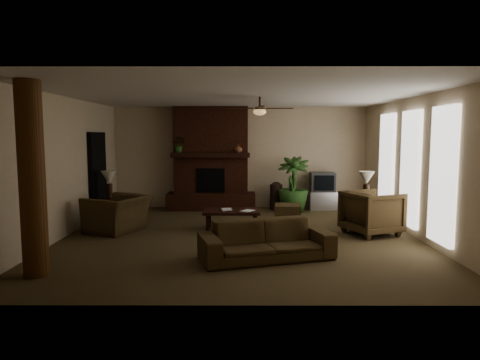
{
  "coord_description": "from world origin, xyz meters",
  "views": [
    {
      "loc": [
        0.02,
        -8.39,
        2.03
      ],
      "look_at": [
        0.0,
        0.4,
        1.1
      ],
      "focal_mm": 31.78,
      "sensor_mm": 36.0,
      "label": 1
    }
  ],
  "objects_px": {
    "sofa": "(266,234)",
    "armchair_right": "(372,210)",
    "ottoman": "(288,213)",
    "lamp_left": "(109,179)",
    "armchair_left": "(117,208)",
    "coffee_table": "(232,213)",
    "tv_stand": "(322,200)",
    "side_table_right": "(368,212)",
    "lamp_right": "(367,180)",
    "floor_vase": "(276,194)",
    "side_table_left": "(112,210)",
    "log_column": "(32,180)",
    "floor_plant": "(293,196)"
  },
  "relations": [
    {
      "from": "side_table_left",
      "to": "ottoman",
      "type": "bearing_deg",
      "value": 0.77
    },
    {
      "from": "tv_stand",
      "to": "floor_vase",
      "type": "height_order",
      "value": "floor_vase"
    },
    {
      "from": "armchair_left",
      "to": "side_table_left",
      "type": "height_order",
      "value": "armchair_left"
    },
    {
      "from": "armchair_left",
      "to": "coffee_table",
      "type": "distance_m",
      "value": 2.43
    },
    {
      "from": "tv_stand",
      "to": "lamp_right",
      "type": "relative_size",
      "value": 1.31
    },
    {
      "from": "lamp_left",
      "to": "side_table_left",
      "type": "bearing_deg",
      "value": -12.02
    },
    {
      "from": "armchair_right",
      "to": "coffee_table",
      "type": "height_order",
      "value": "armchair_right"
    },
    {
      "from": "coffee_table",
      "to": "tv_stand",
      "type": "distance_m",
      "value": 3.52
    },
    {
      "from": "sofa",
      "to": "coffee_table",
      "type": "xyz_separation_m",
      "value": [
        -0.62,
        2.19,
        -0.05
      ]
    },
    {
      "from": "side_table_left",
      "to": "armchair_left",
      "type": "bearing_deg",
      "value": -67.28
    },
    {
      "from": "log_column",
      "to": "floor_vase",
      "type": "bearing_deg",
      "value": 54.38
    },
    {
      "from": "log_column",
      "to": "tv_stand",
      "type": "height_order",
      "value": "log_column"
    },
    {
      "from": "sofa",
      "to": "lamp_right",
      "type": "bearing_deg",
      "value": 33.4
    },
    {
      "from": "tv_stand",
      "to": "lamp_left",
      "type": "bearing_deg",
      "value": -171.78
    },
    {
      "from": "ottoman",
      "to": "lamp_left",
      "type": "height_order",
      "value": "lamp_left"
    },
    {
      "from": "armchair_right",
      "to": "lamp_right",
      "type": "distance_m",
      "value": 1.29
    },
    {
      "from": "side_table_left",
      "to": "floor_plant",
      "type": "bearing_deg",
      "value": 16.67
    },
    {
      "from": "log_column",
      "to": "sofa",
      "type": "bearing_deg",
      "value": 13.64
    },
    {
      "from": "floor_vase",
      "to": "lamp_left",
      "type": "xyz_separation_m",
      "value": [
        -4.04,
        -1.63,
        0.57
      ]
    },
    {
      "from": "armchair_right",
      "to": "side_table_right",
      "type": "xyz_separation_m",
      "value": [
        0.26,
        1.1,
        -0.22
      ]
    },
    {
      "from": "side_table_right",
      "to": "lamp_right",
      "type": "xyz_separation_m",
      "value": [
        -0.05,
        0.06,
        0.73
      ]
    },
    {
      "from": "floor_vase",
      "to": "side_table_left",
      "type": "bearing_deg",
      "value": -157.73
    },
    {
      "from": "lamp_left",
      "to": "lamp_right",
      "type": "relative_size",
      "value": 1.0
    },
    {
      "from": "coffee_table",
      "to": "side_table_left",
      "type": "xyz_separation_m",
      "value": [
        -2.84,
        0.84,
        -0.1
      ]
    },
    {
      "from": "log_column",
      "to": "armchair_right",
      "type": "distance_m",
      "value": 6.27
    },
    {
      "from": "floor_plant",
      "to": "tv_stand",
      "type": "bearing_deg",
      "value": 23.87
    },
    {
      "from": "armchair_left",
      "to": "tv_stand",
      "type": "bearing_deg",
      "value": 142.15
    },
    {
      "from": "sofa",
      "to": "lamp_left",
      "type": "distance_m",
      "value": 4.67
    },
    {
      "from": "lamp_left",
      "to": "floor_plant",
      "type": "bearing_deg",
      "value": 16.38
    },
    {
      "from": "armchair_right",
      "to": "floor_plant",
      "type": "xyz_separation_m",
      "value": [
        -1.31,
        2.59,
        -0.09
      ]
    },
    {
      "from": "sofa",
      "to": "armchair_right",
      "type": "xyz_separation_m",
      "value": [
        2.26,
        1.76,
        0.08
      ]
    },
    {
      "from": "sofa",
      "to": "armchair_left",
      "type": "height_order",
      "value": "armchair_left"
    },
    {
      "from": "sofa",
      "to": "log_column",
      "type": "bearing_deg",
      "value": 177.35
    },
    {
      "from": "ottoman",
      "to": "lamp_left",
      "type": "distance_m",
      "value": 4.26
    },
    {
      "from": "armchair_right",
      "to": "sofa",
      "type": "bearing_deg",
      "value": 104.81
    },
    {
      "from": "side_table_right",
      "to": "floor_plant",
      "type": "bearing_deg",
      "value": 136.61
    },
    {
      "from": "log_column",
      "to": "side_table_right",
      "type": "distance_m",
      "value": 7.06
    },
    {
      "from": "log_column",
      "to": "lamp_left",
      "type": "bearing_deg",
      "value": 91.7
    },
    {
      "from": "log_column",
      "to": "tv_stand",
      "type": "relative_size",
      "value": 3.29
    },
    {
      "from": "floor_plant",
      "to": "lamp_right",
      "type": "bearing_deg",
      "value": -43.09
    },
    {
      "from": "armchair_right",
      "to": "coffee_table",
      "type": "xyz_separation_m",
      "value": [
        -2.88,
        0.43,
        -0.12
      ]
    },
    {
      "from": "side_table_left",
      "to": "side_table_right",
      "type": "distance_m",
      "value": 5.98
    },
    {
      "from": "armchair_right",
      "to": "lamp_right",
      "type": "bearing_deg",
      "value": -33.64
    },
    {
      "from": "sofa",
      "to": "lamp_left",
      "type": "xyz_separation_m",
      "value": [
        -3.5,
        3.04,
        0.58
      ]
    },
    {
      "from": "ottoman",
      "to": "floor_plant",
      "type": "height_order",
      "value": "floor_plant"
    },
    {
      "from": "floor_plant",
      "to": "coffee_table",
      "type": "bearing_deg",
      "value": -126.08
    },
    {
      "from": "sofa",
      "to": "lamp_left",
      "type": "relative_size",
      "value": 3.31
    },
    {
      "from": "lamp_left",
      "to": "lamp_right",
      "type": "height_order",
      "value": "same"
    },
    {
      "from": "floor_vase",
      "to": "lamp_right",
      "type": "relative_size",
      "value": 1.18
    },
    {
      "from": "sofa",
      "to": "floor_vase",
      "type": "relative_size",
      "value": 2.8
    }
  ]
}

